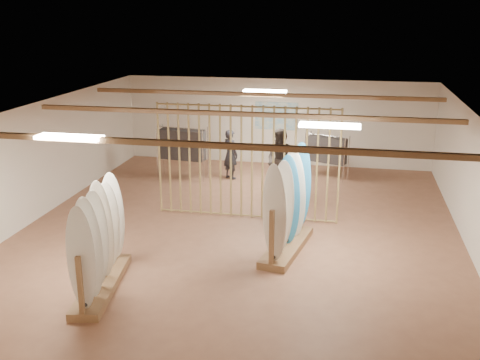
% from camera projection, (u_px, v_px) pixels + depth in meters
% --- Properties ---
extents(floor, '(12.00, 12.00, 0.00)m').
position_uv_depth(floor, '(240.00, 229.00, 13.12)').
color(floor, '#936147').
rests_on(floor, ground).
extents(ceiling, '(12.00, 12.00, 0.00)m').
position_uv_depth(ceiling, '(240.00, 110.00, 12.30)').
color(ceiling, gray).
rests_on(ceiling, ground).
extents(wall_back, '(12.00, 0.00, 12.00)m').
position_uv_depth(wall_back, '(276.00, 122.00, 18.34)').
color(wall_back, white).
rests_on(wall_back, ground).
extents(wall_front, '(12.00, 0.00, 12.00)m').
position_uv_depth(wall_front, '(146.00, 300.00, 7.09)').
color(wall_front, white).
rests_on(wall_front, ground).
extents(wall_left, '(0.00, 12.00, 12.00)m').
position_uv_depth(wall_left, '(39.00, 160.00, 13.66)').
color(wall_left, white).
rests_on(wall_left, ground).
extents(wall_right, '(0.00, 12.00, 12.00)m').
position_uv_depth(wall_right, '(473.00, 185.00, 11.77)').
color(wall_right, white).
rests_on(wall_right, ground).
extents(ceiling_slats, '(9.50, 6.12, 0.10)m').
position_uv_depth(ceiling_slats, '(240.00, 114.00, 12.33)').
color(ceiling_slats, olive).
rests_on(ceiling_slats, ground).
extents(light_panels, '(1.20, 0.35, 0.06)m').
position_uv_depth(light_panels, '(240.00, 113.00, 12.32)').
color(light_panels, white).
rests_on(light_panels, ground).
extents(bamboo_partition, '(4.45, 0.05, 2.78)m').
position_uv_depth(bamboo_partition, '(247.00, 163.00, 13.46)').
color(bamboo_partition, '#A2884F').
rests_on(bamboo_partition, ground).
extents(poster, '(1.40, 0.03, 0.90)m').
position_uv_depth(poster, '(276.00, 116.00, 18.26)').
color(poster, '#388CC6').
rests_on(poster, ground).
extents(rack_left, '(0.91, 2.46, 1.94)m').
position_uv_depth(rack_left, '(100.00, 255.00, 10.15)').
color(rack_left, olive).
rests_on(rack_left, floor).
extents(rack_right, '(0.96, 2.29, 2.11)m').
position_uv_depth(rack_right, '(287.00, 219.00, 11.75)').
color(rack_right, olive).
rests_on(rack_right, floor).
extents(clothing_rack_a, '(1.48, 0.54, 1.60)m').
position_uv_depth(clothing_rack_a, '(182.00, 145.00, 16.82)').
color(clothing_rack_a, silver).
rests_on(clothing_rack_a, floor).
extents(clothing_rack_b, '(1.21, 0.73, 1.36)m').
position_uv_depth(clothing_rack_b, '(327.00, 150.00, 16.85)').
color(clothing_rack_b, silver).
rests_on(clothing_rack_b, floor).
extents(shopper_a, '(0.75, 0.69, 1.71)m').
position_uv_depth(shopper_a, '(230.00, 151.00, 16.83)').
color(shopper_a, '#25252C').
rests_on(shopper_a, floor).
extents(shopper_b, '(1.23, 1.16, 2.03)m').
position_uv_depth(shopper_b, '(281.00, 157.00, 15.54)').
color(shopper_b, '#302925').
rests_on(shopper_b, floor).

